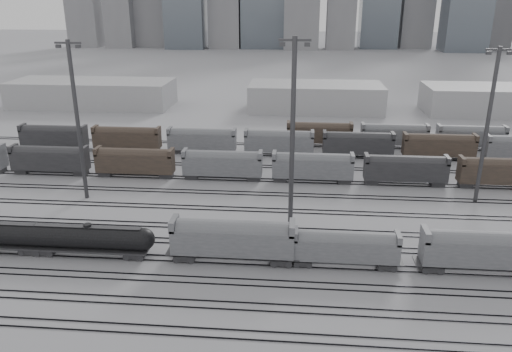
# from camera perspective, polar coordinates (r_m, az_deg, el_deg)

# --- Properties ---
(ground) EXTENTS (900.00, 900.00, 0.00)m
(ground) POSITION_cam_1_polar(r_m,az_deg,el_deg) (65.77, -0.18, -10.28)
(ground) COLOR #ACACB1
(ground) RESTS_ON ground
(tracks) EXTENTS (220.00, 71.50, 0.16)m
(tracks) POSITION_cam_1_polar(r_m,az_deg,el_deg) (81.28, 0.94, -4.03)
(tracks) COLOR black
(tracks) RESTS_ON ground
(tank_car_b) EXTENTS (18.00, 3.00, 4.45)m
(tank_car_b) POSITION_cam_1_polar(r_m,az_deg,el_deg) (70.76, -18.55, -6.75)
(tank_car_b) COLOR #262629
(tank_car_b) RESTS_ON ground
(hopper_car_a) EXTENTS (16.10, 3.20, 5.76)m
(hopper_car_a) POSITION_cam_1_polar(r_m,az_deg,el_deg) (65.24, -2.68, -7.02)
(hopper_car_a) COLOR #262629
(hopper_car_a) RESTS_ON ground
(hopper_car_b) EXTENTS (13.53, 2.69, 4.84)m
(hopper_car_b) POSITION_cam_1_polar(r_m,az_deg,el_deg) (65.31, 10.22, -7.87)
(hopper_car_b) COLOR #262629
(hopper_car_b) RESTS_ON ground
(hopper_car_c) EXTENTS (15.62, 3.10, 5.59)m
(hopper_car_c) POSITION_cam_1_polar(r_m,az_deg,el_deg) (68.95, 24.73, -7.52)
(hopper_car_c) COLOR #262629
(hopper_car_c) RESTS_ON ground
(light_mast_b) EXTENTS (4.27, 0.68, 26.68)m
(light_mast_b) POSITION_cam_1_polar(r_m,az_deg,el_deg) (87.45, -19.76, 6.26)
(light_mast_b) COLOR #3D3D40
(light_mast_b) RESTS_ON ground
(light_mast_c) EXTENTS (4.48, 0.72, 27.97)m
(light_mast_c) POSITION_cam_1_polar(r_m,az_deg,el_deg) (72.32, 4.20, 5.26)
(light_mast_c) COLOR #3D3D40
(light_mast_c) RESTS_ON ground
(light_mast_d) EXTENTS (4.13, 0.66, 25.79)m
(light_mast_d) POSITION_cam_1_polar(r_m,az_deg,el_deg) (89.06, 24.96, 5.48)
(light_mast_d) COLOR #3D3D40
(light_mast_d) RESTS_ON ground
(bg_string_near) EXTENTS (151.00, 3.00, 5.60)m
(bg_string_near) POSITION_cam_1_polar(r_m,az_deg,el_deg) (93.67, 6.48, 0.94)
(bg_string_near) COLOR slate
(bg_string_near) RESTS_ON ground
(bg_string_mid) EXTENTS (151.00, 3.00, 5.60)m
(bg_string_mid) POSITION_cam_1_polar(r_m,az_deg,el_deg) (109.64, 11.57, 3.49)
(bg_string_mid) COLOR #262629
(bg_string_mid) RESTS_ON ground
(bg_string_far) EXTENTS (66.00, 3.00, 5.60)m
(bg_string_far) POSITION_cam_1_polar(r_m,az_deg,el_deg) (120.46, 19.49, 4.23)
(bg_string_far) COLOR #4A3A2F
(bg_string_far) RESTS_ON ground
(warehouse_left) EXTENTS (50.00, 18.00, 8.00)m
(warehouse_left) POSITION_cam_1_polar(r_m,az_deg,el_deg) (167.56, -18.17, 8.98)
(warehouse_left) COLOR #ADADB0
(warehouse_left) RESTS_ON ground
(warehouse_mid) EXTENTS (40.00, 18.00, 8.00)m
(warehouse_mid) POSITION_cam_1_polar(r_m,az_deg,el_deg) (154.43, 6.82, 8.96)
(warehouse_mid) COLOR #ADADB0
(warehouse_mid) RESTS_ON ground
(warehouse_right) EXTENTS (35.00, 18.00, 8.00)m
(warehouse_right) POSITION_cam_1_polar(r_m,az_deg,el_deg) (163.79, 24.75, 7.91)
(warehouse_right) COLOR #ADADB0
(warehouse_right) RESTS_ON ground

